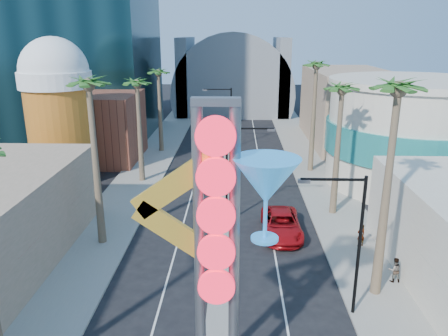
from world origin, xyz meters
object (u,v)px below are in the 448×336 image
red_pickup (281,224)px  pedestrian_b (395,270)px  neon_sign (237,231)px  pedestrian_a (361,235)px

red_pickup → pedestrian_b: 9.10m
pedestrian_b → red_pickup: bearing=-49.0°
neon_sign → pedestrian_b: (9.66, 8.24, -6.37)m
pedestrian_a → pedestrian_b: (0.80, -4.65, -0.05)m
red_pickup → pedestrian_b: bearing=-46.5°
neon_sign → pedestrian_a: neon_sign is taller
neon_sign → red_pickup: bearing=77.1°
neon_sign → red_pickup: neon_sign is taller
red_pickup → pedestrian_a: (5.45, -1.97, 0.13)m
neon_sign → pedestrian_a: bearing=55.5°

